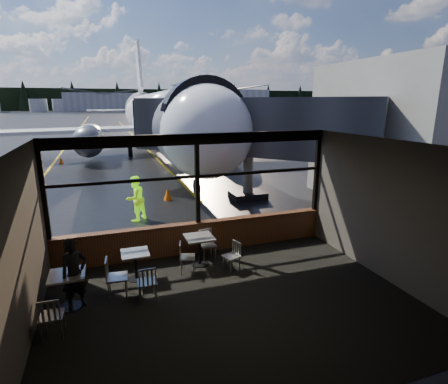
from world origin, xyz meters
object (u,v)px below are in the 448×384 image
chair_near_e (232,257)px  chair_left_s (52,316)px  chair_near_n (208,245)px  chair_mid_w (117,278)px  cone_nose (168,194)px  chair_mid_s (147,282)px  cafe_table_near (200,251)px  cone_wing (61,160)px  airliner (158,84)px  ground_crew (135,198)px  jet_bridge (242,143)px  cafe_table_mid (136,266)px  passenger (75,274)px  cafe_table_left (69,291)px  chair_near_w (187,257)px

chair_near_e → chair_left_s: size_ratio=0.92×
chair_near_n → chair_mid_w: 2.77m
chair_near_e → cone_nose: chair_near_e is taller
chair_mid_s → chair_mid_w: 0.71m
cafe_table_near → cone_wing: cafe_table_near is taller
airliner → cone_nose: airliner is taller
chair_left_s → chair_mid_s: bearing=23.7°
chair_mid_s → ground_crew: size_ratio=0.51×
jet_bridge → cafe_table_mid: (-5.52, -6.62, -2.15)m
passenger → airliner: bearing=46.6°
jet_bridge → passenger: bearing=-132.4°
cafe_table_near → ground_crew: 4.61m
chair_near_n → passenger: bearing=18.2°
cafe_table_left → chair_mid_w: chair_mid_w is taller
jet_bridge → chair_mid_w: jet_bridge is taller
cone_nose → cafe_table_mid: bearing=-106.3°
cafe_table_left → cone_nose: bearing=65.8°
cone_nose → cone_wing: (-5.61, 12.40, -0.04)m
chair_near_w → cone_nose: (0.77, 7.18, -0.15)m
airliner → chair_near_e: airliner is taller
chair_mid_s → cone_nose: (1.94, 8.18, -0.16)m
cafe_table_near → chair_near_n: 0.37m
chair_near_w → airliner: bearing=-173.2°
jet_bridge → cone_wing: jet_bridge is taller
chair_near_n → chair_left_s: bearing=27.4°
airliner → cafe_table_mid: 21.57m
jet_bridge → passenger: jet_bridge is taller
chair_near_w → chair_near_n: 0.89m
chair_mid_w → ground_crew: size_ratio=0.57×
cafe_table_left → chair_near_e: 3.94m
chair_left_s → cone_wing: chair_left_s is taller
jet_bridge → chair_near_e: (-3.09, -6.97, -2.12)m
chair_near_n → ground_crew: bearing=-73.3°
airliner → jet_bridge: size_ratio=3.24×
chair_left_s → cone_nose: chair_left_s is taller
ground_crew → cone_nose: 3.00m
chair_near_e → chair_mid_s: bearing=89.3°
cafe_table_left → chair_near_e: (3.91, 0.47, -0.00)m
chair_mid_s → airliner: bearing=79.8°
cafe_table_mid → passenger: size_ratio=0.46×
airliner → chair_near_n: 20.80m
chair_mid_w → chair_mid_s: bearing=66.0°
airliner → passenger: bearing=-102.6°
cafe_table_near → chair_near_w: (-0.42, -0.33, 0.01)m
jet_bridge → chair_near_w: jet_bridge is taller
ground_crew → passenger: bearing=31.6°
cafe_table_mid → cone_nose: cafe_table_mid is taller
chair_near_w → cone_nose: bearing=-172.1°
cafe_table_mid → chair_mid_s: 1.07m
airliner → chair_left_s: 23.59m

